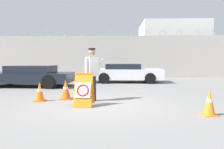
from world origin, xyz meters
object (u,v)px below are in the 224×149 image
(parked_car_front_coupe, at_px, (29,76))
(traffic_cone_near, at_px, (209,102))
(traffic_cone_mid, at_px, (40,92))
(barricade_sign, at_px, (84,89))
(security_guard, at_px, (92,71))
(traffic_cone_far, at_px, (66,90))
(parked_car_rear_sedan, at_px, (126,73))

(parked_car_front_coupe, bearing_deg, traffic_cone_near, 142.18)
(traffic_cone_mid, distance_m, parked_car_front_coupe, 4.66)
(traffic_cone_mid, bearing_deg, barricade_sign, -22.36)
(security_guard, bearing_deg, traffic_cone_far, 109.68)
(security_guard, relative_size, traffic_cone_near, 2.66)
(traffic_cone_mid, distance_m, parked_car_rear_sedan, 7.25)
(traffic_cone_far, bearing_deg, security_guard, -16.43)
(security_guard, height_order, parked_car_front_coupe, security_guard)
(barricade_sign, bearing_deg, traffic_cone_far, 129.50)
(traffic_cone_far, distance_m, parked_car_rear_sedan, 6.56)
(traffic_cone_mid, height_order, parked_car_rear_sedan, parked_car_rear_sedan)
(barricade_sign, xyz_separation_m, traffic_cone_near, (3.41, -1.09, -0.17))
(traffic_cone_near, bearing_deg, parked_car_rear_sedan, 102.91)
(traffic_cone_mid, xyz_separation_m, traffic_cone_far, (0.81, 0.40, 0.02))
(traffic_cone_near, distance_m, parked_car_rear_sedan, 8.51)
(barricade_sign, bearing_deg, security_guard, 79.81)
(parked_car_front_coupe, bearing_deg, parked_car_rear_sedan, -154.08)
(parked_car_front_coupe, relative_size, parked_car_rear_sedan, 1.08)
(traffic_cone_near, height_order, parked_car_rear_sedan, parked_car_rear_sedan)
(barricade_sign, relative_size, traffic_cone_far, 1.43)
(barricade_sign, height_order, security_guard, security_guard)
(barricade_sign, relative_size, parked_car_front_coupe, 0.21)
(traffic_cone_far, bearing_deg, parked_car_front_coupe, 128.18)
(traffic_cone_far, xyz_separation_m, parked_car_rear_sedan, (2.35, 6.12, 0.26))
(parked_car_rear_sedan, bearing_deg, parked_car_front_coupe, -155.84)
(traffic_cone_near, xyz_separation_m, traffic_cone_mid, (-5.05, 1.77, -0.00))
(barricade_sign, distance_m, parked_car_front_coupe, 6.11)
(traffic_cone_far, height_order, parked_car_front_coupe, parked_car_front_coupe)
(barricade_sign, bearing_deg, parked_car_rear_sedan, 79.68)
(security_guard, bearing_deg, traffic_cone_mid, 129.36)
(traffic_cone_near, height_order, parked_car_front_coupe, parked_car_front_coupe)
(traffic_cone_near, bearing_deg, security_guard, 150.03)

